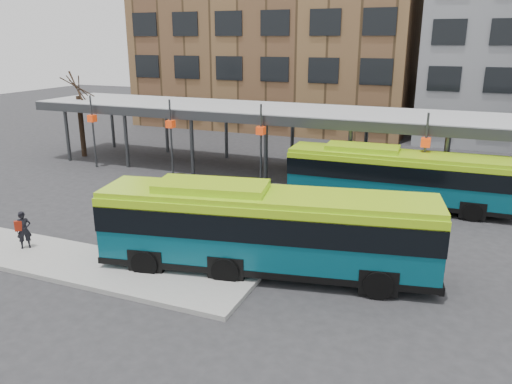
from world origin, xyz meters
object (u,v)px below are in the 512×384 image
bus_rear (396,176)px  pedestrian (24,230)px  tree (81,123)px  bus_front (265,228)px

bus_rear → pedestrian: (-13.07, -11.79, -0.63)m
tree → bus_rear: size_ratio=0.50×
bus_rear → pedestrian: size_ratio=7.22×
bus_front → bus_rear: bearing=59.9°
tree → pedestrian: 17.75m
bus_rear → bus_front: bearing=-111.1°
tree → pedestrian: bearing=-56.8°
bus_front → tree: bearing=135.7°
bus_front → bus_rear: size_ratio=1.11×
tree → bus_rear: tree is taller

